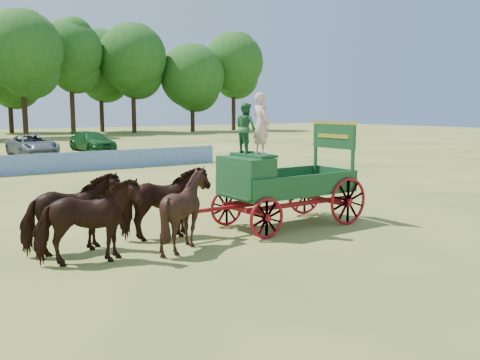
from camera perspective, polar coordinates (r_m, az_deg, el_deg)
name	(u,v)px	position (r m, az deg, el deg)	size (l,w,h in m)	color
ground	(181,258)	(12.44, -6.28, -8.23)	(160.00, 160.00, 0.00)	#ABA14D
horse_lead_left	(88,222)	(12.10, -15.94, -4.31)	(1.03, 2.25, 1.90)	black
horse_lead_right	(72,214)	(13.13, -17.50, -3.44)	(1.03, 2.25, 1.90)	black
horse_wheel_left	(185,210)	(13.04, -5.91, -3.18)	(1.54, 1.73, 1.90)	black
horse_wheel_right	(164,203)	(14.00, -8.08, -2.47)	(1.03, 2.25, 1.90)	black
farm_dray	(268,173)	(15.02, 3.00, 0.78)	(6.00, 2.00, 3.80)	maroon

